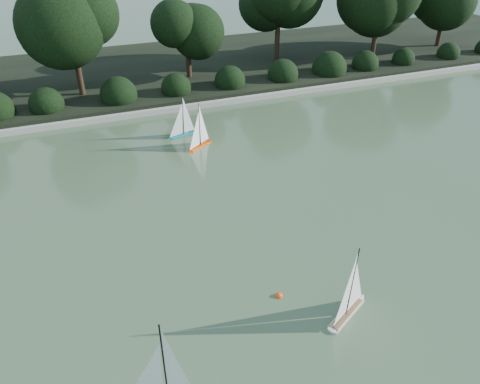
# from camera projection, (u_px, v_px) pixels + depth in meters

# --- Properties ---
(ground) EXTENTS (80.00, 80.00, 0.00)m
(ground) POSITION_uv_depth(u_px,v_px,m) (306.00, 279.00, 8.76)
(ground) COLOR #394F2F
(ground) RESTS_ON ground
(pond_coping) EXTENTS (40.00, 0.35, 0.18)m
(pond_coping) POSITION_uv_depth(u_px,v_px,m) (181.00, 107.00, 15.83)
(pond_coping) COLOR gray
(pond_coping) RESTS_ON ground
(far_bank) EXTENTS (40.00, 8.00, 0.30)m
(far_bank) POSITION_uv_depth(u_px,v_px,m) (155.00, 71.00, 18.96)
(far_bank) COLOR black
(far_bank) RESTS_ON ground
(tree_line) EXTENTS (26.31, 3.93, 4.39)m
(tree_line) POSITION_uv_depth(u_px,v_px,m) (192.00, 12.00, 16.78)
(tree_line) COLOR black
(tree_line) RESTS_ON ground
(shrub_hedge) EXTENTS (29.10, 1.10, 1.10)m
(shrub_hedge) POSITION_uv_depth(u_px,v_px,m) (173.00, 88.00, 16.35)
(shrub_hedge) COLOR black
(shrub_hedge) RESTS_ON ground
(sailboat_white_b) EXTENTS (1.09, 0.70, 1.60)m
(sailboat_white_b) POSITION_uv_depth(u_px,v_px,m) (351.00, 301.00, 7.94)
(sailboat_white_b) COLOR silver
(sailboat_white_b) RESTS_ON ground
(sailboat_orange) EXTENTS (0.92, 0.66, 1.39)m
(sailboat_orange) POSITION_uv_depth(u_px,v_px,m) (198.00, 141.00, 13.33)
(sailboat_orange) COLOR #F24600
(sailboat_orange) RESTS_ON ground
(sailboat_teal) EXTENTS (0.99, 0.35, 1.35)m
(sailboat_teal) POSITION_uv_depth(u_px,v_px,m) (180.00, 130.00, 13.98)
(sailboat_teal) COLOR #10818A
(sailboat_teal) RESTS_ON ground
(race_buoy) EXTENTS (0.14, 0.14, 0.14)m
(race_buoy) POSITION_uv_depth(u_px,v_px,m) (279.00, 296.00, 8.39)
(race_buoy) COLOR #FF450D
(race_buoy) RESTS_ON ground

